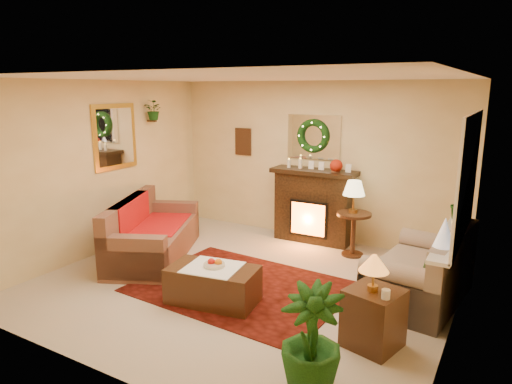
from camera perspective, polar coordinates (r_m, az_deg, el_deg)
The scene contains 31 objects.
floor at distance 6.05m, azimuth -1.69°, elevation -11.33°, with size 5.00×5.00×0.00m, color beige.
ceiling at distance 5.52m, azimuth -1.87°, elevation 14.12°, with size 5.00×5.00×0.00m, color white.
wall_back at distance 7.62m, azimuth 7.19°, elevation 3.84°, with size 5.00×5.00×0.00m, color #EFD88C.
wall_front at distance 3.98m, azimuth -19.18°, elevation -5.08°, with size 5.00×5.00×0.00m, color #EFD88C.
wall_left at distance 7.26m, azimuth -18.83°, elevation 2.81°, with size 4.50×4.50×0.00m, color #EFD88C.
wall_right at distance 4.85m, azimuth 24.23°, elevation -2.33°, with size 4.50×4.50×0.00m, color #EFD88C.
area_rug at distance 5.93m, azimuth -1.85°, elevation -11.79°, with size 2.55×1.91×0.01m, color #451811.
sofa at distance 6.97m, azimuth -12.63°, elevation -4.56°, with size 0.90×2.05×0.88m, color #3D2015.
red_throw at distance 7.13m, azimuth -12.09°, elevation -3.92°, with size 0.75×1.21×0.02m, color red.
fireplace at distance 7.54m, azimuth 7.20°, elevation -2.08°, with size 1.24×0.39×1.13m, color black.
poinsettia at distance 7.22m, azimuth 10.00°, elevation 3.25°, with size 0.20×0.20×0.20m, color #A11C0A.
mantel_candle_a at distance 7.52m, azimuth 4.13°, elevation 3.48°, with size 0.05×0.05×0.16m, color white.
mantel_candle_b at distance 7.47m, azimuth 5.56°, elevation 3.40°, with size 0.07×0.07×0.20m, color white.
mantel_mirror at distance 7.55m, azimuth 7.21°, elevation 6.82°, with size 0.92×0.02×0.72m, color white.
wreath at distance 7.51m, azimuth 7.09°, elevation 6.95°, with size 0.55×0.55×0.11m, color #194719.
wall_art at distance 8.18m, azimuth -1.61°, elevation 6.32°, with size 0.32×0.03×0.48m, color #381E11.
gold_mirror at distance 7.38m, azimuth -17.23°, elevation 6.61°, with size 0.03×0.84×1.00m, color gold.
hanging_plant at distance 7.80m, azimuth -12.56°, elevation 8.80°, with size 0.33×0.28×0.36m, color #194719.
loveseat at distance 5.80m, azimuth 19.80°, elevation -8.73°, with size 0.89×1.54×0.89m, color gray.
window_frame at distance 5.34m, azimuth 24.96°, elevation 1.65°, with size 0.03×1.86×1.36m, color white.
window_glass at distance 5.34m, azimuth 24.81°, elevation 1.66°, with size 0.02×1.70×1.22m, color black.
window_sill at distance 5.50m, azimuth 23.21°, elevation -5.19°, with size 0.22×1.86×0.04m, color white.
mini_tree at distance 5.03m, azimuth 22.50°, elevation -4.75°, with size 0.22×0.22×0.32m, color white.
sill_plant at distance 6.16m, azimuth 24.12°, elevation -1.37°, with size 0.27×0.22×0.50m, color black.
side_table_round at distance 7.04m, azimuth 12.05°, elevation -5.25°, with size 0.51×0.51×0.67m, color black.
lamp_cream at distance 6.90m, azimuth 12.11°, elevation -0.83°, with size 0.33×0.33×0.50m, color #FFEEA9.
end_table_square at distance 4.75m, azimuth 14.45°, elevation -15.27°, with size 0.48×0.48×0.59m, color #3B2718.
lamp_tiffany at distance 4.52m, azimuth 14.46°, elevation -10.10°, with size 0.29×0.29×0.42m, color #FF9336.
coffee_table at distance 5.50m, azimuth -5.38°, elevation -11.57°, with size 1.03×0.57×0.43m, color #492D1C.
fruit_bowl at distance 5.42m, azimuth -5.25°, elevation -9.18°, with size 0.25×0.25×0.06m, color beige.
floor_palm at distance 3.97m, azimuth 6.89°, elevation -17.89°, with size 1.55×1.55×2.76m, color #104214.
Camera 1 is at (2.91, -4.69, 2.47)m, focal length 32.00 mm.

